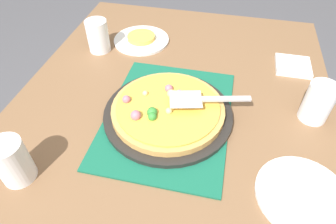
% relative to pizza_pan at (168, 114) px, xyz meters
% --- Properties ---
extents(dining_table, '(1.40, 1.00, 0.75)m').
position_rel_pizza_pan_xyz_m(dining_table, '(0.00, 0.00, -0.12)').
color(dining_table, brown).
rests_on(dining_table, ground_plane).
extents(placemat, '(0.48, 0.36, 0.01)m').
position_rel_pizza_pan_xyz_m(placemat, '(0.00, 0.00, -0.01)').
color(placemat, '#145B42').
rests_on(placemat, dining_table).
extents(pizza_pan, '(0.38, 0.38, 0.01)m').
position_rel_pizza_pan_xyz_m(pizza_pan, '(0.00, 0.00, 0.00)').
color(pizza_pan, black).
rests_on(pizza_pan, placemat).
extents(pizza, '(0.33, 0.33, 0.05)m').
position_rel_pizza_pan_xyz_m(pizza, '(0.00, -0.00, 0.02)').
color(pizza, tan).
rests_on(pizza, pizza_pan).
extents(plate_far_right, '(0.22, 0.22, 0.01)m').
position_rel_pizza_pan_xyz_m(plate_far_right, '(-0.39, -0.20, -0.01)').
color(plate_far_right, white).
rests_on(plate_far_right, dining_table).
extents(plate_side, '(0.22, 0.22, 0.01)m').
position_rel_pizza_pan_xyz_m(plate_side, '(0.19, 0.37, -0.01)').
color(plate_side, white).
rests_on(plate_side, dining_table).
extents(served_slice_right, '(0.11, 0.11, 0.02)m').
position_rel_pizza_pan_xyz_m(served_slice_right, '(-0.39, -0.20, 0.01)').
color(served_slice_right, '#EAB747').
rests_on(served_slice_right, plate_far_right).
extents(cup_near, '(0.08, 0.08, 0.12)m').
position_rel_pizza_pan_xyz_m(cup_near, '(-0.30, -0.34, 0.05)').
color(cup_near, white).
rests_on(cup_near, dining_table).
extents(cup_far, '(0.08, 0.08, 0.12)m').
position_rel_pizza_pan_xyz_m(cup_far, '(-0.09, 0.42, 0.05)').
color(cup_far, white).
rests_on(cup_far, dining_table).
extents(cup_corner, '(0.08, 0.08, 0.12)m').
position_rel_pizza_pan_xyz_m(cup_corner, '(0.28, -0.31, 0.05)').
color(cup_corner, white).
rests_on(cup_corner, dining_table).
extents(pizza_server, '(0.10, 0.23, 0.01)m').
position_rel_pizza_pan_xyz_m(pizza_server, '(-0.02, 0.10, 0.06)').
color(pizza_server, silver).
rests_on(pizza_server, pizza).
extents(napkin_stack, '(0.12, 0.12, 0.02)m').
position_rel_pizza_pan_xyz_m(napkin_stack, '(-0.34, 0.38, -0.01)').
color(napkin_stack, white).
rests_on(napkin_stack, dining_table).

